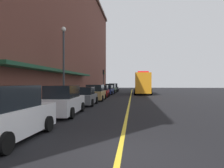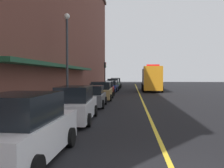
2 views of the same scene
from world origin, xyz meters
name	(u,v)px [view 2 (image 2 of 2)]	position (x,y,z in m)	size (l,w,h in m)	color
ground_plane	(140,95)	(0.00, 25.00, 0.00)	(112.00, 112.00, 0.00)	black
sidewalk_left	(89,94)	(-6.20, 25.00, 0.07)	(2.40, 70.00, 0.15)	#ADA8A0
lane_center_stripe	(140,95)	(0.00, 25.00, 0.00)	(0.16, 70.00, 0.01)	gold
brick_building_left	(23,12)	(-13.96, 24.00, 9.94)	(14.29, 64.00, 19.86)	brown
parked_car_0	(24,130)	(-4.03, 1.01, 0.88)	(2.16, 4.69, 1.90)	silver
parked_car_1	(75,105)	(-3.92, 7.12, 0.85)	(2.10, 4.94, 1.82)	silver
parked_car_2	(92,97)	(-3.98, 13.11, 0.76)	(2.11, 4.14, 1.61)	#595B60
parked_car_3	(102,91)	(-3.86, 18.36, 0.82)	(2.15, 4.65, 1.76)	#A5844C
parked_car_4	(106,89)	(-3.97, 24.06, 0.76)	(2.15, 4.28, 1.61)	maroon
parked_car_5	(111,86)	(-3.87, 30.15, 0.75)	(2.09, 4.82, 1.58)	navy
parked_car_6	(113,84)	(-3.94, 35.70, 0.82)	(2.17, 4.39, 1.77)	#2D5133
parked_car_7	(116,83)	(-3.94, 42.02, 0.85)	(2.21, 4.76, 1.82)	black
utility_truck	(151,79)	(1.97, 32.28, 1.81)	(2.95, 9.32, 3.80)	orange
parking_meter_0	(90,87)	(-5.35, 20.83, 1.06)	(0.14, 0.18, 1.33)	#4C4C51
parking_meter_1	(108,82)	(-5.35, 42.22, 1.06)	(0.14, 0.18, 1.33)	#4C4C51
street_lamp_left	(67,49)	(-5.95, 13.41, 4.40)	(0.44, 0.44, 6.94)	#33383D
traffic_light_near	(105,70)	(-5.29, 35.47, 3.16)	(0.38, 0.36, 4.30)	#232326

